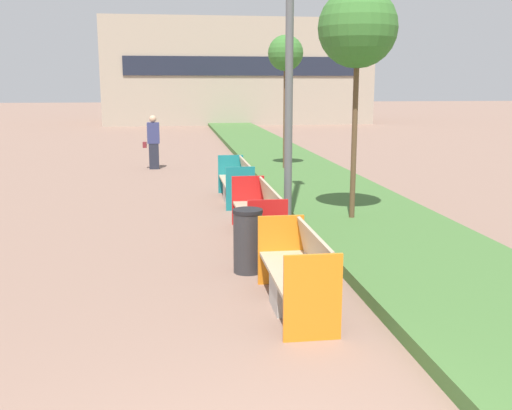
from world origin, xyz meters
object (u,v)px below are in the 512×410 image
pedestrian_walking (153,142)px  sapling_tree_far (286,55)px  bench_orange_frame (297,279)px  litter_bin (248,241)px  bench_teal_frame (237,185)px  sapling_tree_near (358,29)px  bench_red_frame (259,219)px

pedestrian_walking → sapling_tree_far: bearing=-21.8°
bench_orange_frame → litter_bin: 1.55m
bench_teal_frame → sapling_tree_far: sapling_tree_far is taller
sapling_tree_near → bench_red_frame: bearing=-158.3°
bench_red_frame → sapling_tree_far: sapling_tree_far is taller
sapling_tree_far → bench_red_frame: bearing=-103.8°
bench_red_frame → pedestrian_walking: pedestrian_walking is taller
sapling_tree_far → pedestrian_walking: 4.98m
litter_bin → sapling_tree_far: sapling_tree_far is taller
bench_orange_frame → bench_teal_frame: (0.00, 6.84, 0.01)m
bench_red_frame → sapling_tree_near: size_ratio=0.56×
bench_orange_frame → bench_red_frame: 3.26m
sapling_tree_far → litter_bin: bearing=-103.7°
bench_red_frame → pedestrian_walking: (-2.05, 9.25, 0.48)m
bench_orange_frame → bench_teal_frame: 6.84m
sapling_tree_far → pedestrian_walking: bearing=158.2°
bench_red_frame → sapling_tree_far: (1.88, 7.67, 3.11)m
bench_teal_frame → sapling_tree_far: 5.48m
sapling_tree_near → pedestrian_walking: 9.76m
litter_bin → pedestrian_walking: 11.14m
bench_red_frame → bench_teal_frame: 3.58m
litter_bin → pedestrian_walking: size_ratio=0.54×
bench_orange_frame → litter_bin: (-0.41, 1.49, 0.10)m
bench_red_frame → litter_bin: (-0.42, -1.76, 0.08)m
bench_orange_frame → sapling_tree_far: size_ratio=0.47×
bench_teal_frame → litter_bin: bench_teal_frame is taller
bench_orange_frame → litter_bin: size_ratio=2.07×
litter_bin → bench_red_frame: bearing=76.7°
litter_bin → pedestrian_walking: pedestrian_walking is taller
bench_red_frame → pedestrian_walking: size_ratio=1.44×
bench_teal_frame → sapling_tree_near: bearing=-56.4°
litter_bin → sapling_tree_near: (2.30, 2.51, 3.15)m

